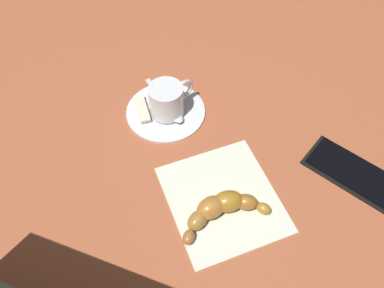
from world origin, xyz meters
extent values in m
plane|color=#A55433|center=(0.00, 0.00, 0.00)|extent=(1.80, 1.80, 0.00)
cylinder|color=silver|center=(0.08, -0.01, 0.00)|extent=(0.14, 0.14, 0.01)
cylinder|color=silver|center=(0.08, -0.01, 0.04)|extent=(0.06, 0.06, 0.06)
cylinder|color=#371C0B|center=(0.08, -0.01, 0.04)|extent=(0.05, 0.05, 0.00)
torus|color=silver|center=(0.09, -0.05, 0.04)|extent=(0.02, 0.04, 0.04)
cube|color=silver|center=(0.12, -0.01, 0.01)|extent=(0.10, 0.02, 0.00)
ellipsoid|color=silver|center=(0.05, -0.02, 0.01)|extent=(0.03, 0.02, 0.01)
cube|color=beige|center=(0.10, 0.03, 0.01)|extent=(0.06, 0.03, 0.01)
cube|color=silver|center=(-0.12, -0.02, 0.00)|extent=(0.19, 0.17, 0.00)
ellipsoid|color=#A57729|center=(-0.16, -0.06, 0.01)|extent=(0.03, 0.03, 0.02)
ellipsoid|color=#9F6225|center=(-0.15, -0.04, 0.02)|extent=(0.04, 0.04, 0.02)
ellipsoid|color=#A67221|center=(-0.14, -0.02, 0.02)|extent=(0.04, 0.05, 0.03)
ellipsoid|color=#AF6F2D|center=(-0.13, 0.01, 0.02)|extent=(0.04, 0.05, 0.03)
ellipsoid|color=olive|center=(-0.14, 0.04, 0.02)|extent=(0.04, 0.04, 0.02)
ellipsoid|color=#A3632F|center=(-0.16, 0.06, 0.01)|extent=(0.03, 0.03, 0.02)
cube|color=black|center=(-0.16, -0.23, 0.00)|extent=(0.17, 0.13, 0.01)
cube|color=black|center=(-0.16, -0.23, 0.01)|extent=(0.15, 0.12, 0.00)
camera|label=1|loc=(-0.38, 0.15, 0.55)|focal=37.65mm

